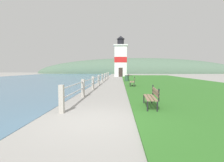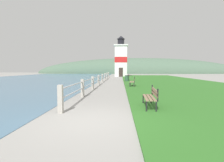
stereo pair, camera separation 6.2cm
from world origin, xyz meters
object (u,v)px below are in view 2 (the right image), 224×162
at_px(park_bench_far, 128,77).
at_px(trash_bin, 127,78).
at_px(lighthouse, 121,59).
at_px(park_bench_near, 151,96).
at_px(park_bench_midway, 133,81).

distance_m(park_bench_far, trash_bin, 1.77).
xyz_separation_m(park_bench_far, lighthouse, (-0.96, 14.53, 3.45)).
xyz_separation_m(park_bench_far, trash_bin, (-0.20, -1.75, -0.12)).
height_order(park_bench_near, park_bench_midway, same).
bearing_deg(park_bench_far, lighthouse, -80.67).
bearing_deg(park_bench_midway, trash_bin, -82.22).
relative_size(park_bench_near, park_bench_far, 0.90).
bearing_deg(park_bench_far, park_bench_midway, 96.45).
xyz_separation_m(park_bench_near, trash_bin, (-0.44, 16.18, -0.11)).
bearing_deg(park_bench_near, trash_bin, -85.35).
relative_size(park_bench_near, trash_bin, 2.07).
xyz_separation_m(park_bench_near, park_bench_far, (-0.24, 17.94, 0.00)).
bearing_deg(trash_bin, park_bench_midway, -87.20).
bearing_deg(trash_bin, lighthouse, 92.66).
distance_m(park_bench_midway, lighthouse, 23.39).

